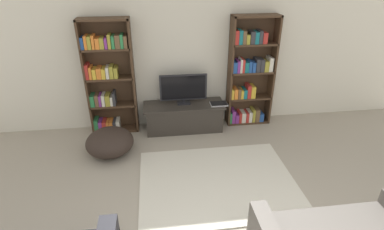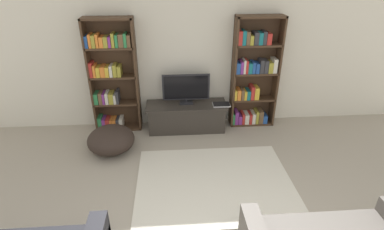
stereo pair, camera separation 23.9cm
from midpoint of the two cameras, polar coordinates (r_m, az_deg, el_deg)
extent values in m
cube|color=silver|center=(5.56, -2.61, 10.86)|extent=(8.80, 0.06, 2.60)
cube|color=#422D1E|center=(5.59, -20.60, 6.30)|extent=(0.04, 0.30, 2.06)
cube|color=#422D1E|center=(5.46, -12.32, 6.96)|extent=(0.04, 0.30, 2.06)
cube|color=#422D1E|center=(5.63, -16.34, 7.11)|extent=(0.84, 0.04, 2.06)
cube|color=#422D1E|center=(5.27, -18.00, 17.00)|extent=(0.84, 0.30, 0.04)
cube|color=#422D1E|center=(5.92, -15.24, -2.55)|extent=(0.81, 0.30, 0.04)
cube|color=#2D7F47|center=(5.91, -18.76, -1.66)|extent=(0.07, 0.24, 0.23)
cube|color=#7F338C|center=(5.90, -18.07, -1.77)|extent=(0.06, 0.24, 0.20)
cube|color=#B72D28|center=(5.89, -17.39, -1.78)|extent=(0.07, 0.24, 0.19)
cube|color=orange|center=(5.88, -16.80, -1.79)|extent=(0.04, 0.24, 0.18)
cube|color=orange|center=(5.87, -16.22, -1.75)|extent=(0.06, 0.24, 0.18)
cube|color=#333338|center=(5.86, -15.60, -1.74)|extent=(0.05, 0.24, 0.17)
cube|color=silver|center=(5.85, -15.00, -1.65)|extent=(0.06, 0.24, 0.19)
cube|color=#422D1E|center=(5.69, -15.86, 1.96)|extent=(0.81, 0.30, 0.04)
cube|color=#2D7F47|center=(5.70, -19.48, 2.75)|extent=(0.07, 0.24, 0.20)
cube|color=brown|center=(5.68, -18.73, 2.86)|extent=(0.06, 0.24, 0.21)
cube|color=#7F338C|center=(5.67, -18.17, 2.84)|extent=(0.04, 0.24, 0.20)
cube|color=silver|center=(5.66, -17.62, 2.90)|extent=(0.06, 0.24, 0.21)
cube|color=#9E9333|center=(5.65, -16.85, 2.91)|extent=(0.08, 0.24, 0.20)
cube|color=silver|center=(5.64, -16.18, 2.82)|extent=(0.04, 0.24, 0.17)
cube|color=#333338|center=(5.62, -15.73, 3.18)|extent=(0.04, 0.24, 0.24)
cube|color=#422D1E|center=(5.51, -16.53, 6.82)|extent=(0.81, 0.30, 0.04)
cube|color=#B72D28|center=(5.52, -20.45, 7.88)|extent=(0.05, 0.24, 0.26)
cube|color=orange|center=(5.51, -19.86, 7.70)|extent=(0.04, 0.24, 0.21)
cube|color=gold|center=(5.50, -19.21, 7.59)|extent=(0.06, 0.24, 0.17)
cube|color=orange|center=(5.49, -18.41, 7.73)|extent=(0.08, 0.24, 0.19)
cube|color=gold|center=(5.47, -17.62, 7.74)|extent=(0.06, 0.24, 0.18)
cube|color=silver|center=(5.46, -16.95, 7.89)|extent=(0.05, 0.24, 0.20)
cube|color=#9E9333|center=(5.45, -16.27, 8.02)|extent=(0.07, 0.24, 0.21)
cube|color=#9E9333|center=(5.44, -15.49, 7.95)|extent=(0.06, 0.24, 0.18)
cube|color=#422D1E|center=(5.36, -17.26, 11.98)|extent=(0.81, 0.30, 0.04)
cube|color=#234C99|center=(5.39, -21.30, 12.72)|extent=(0.05, 0.24, 0.19)
cube|color=orange|center=(5.38, -20.73, 12.93)|extent=(0.04, 0.24, 0.22)
cube|color=#9E9333|center=(5.36, -20.11, 12.93)|extent=(0.06, 0.24, 0.21)
cube|color=orange|center=(5.35, -19.48, 13.09)|extent=(0.04, 0.24, 0.23)
cube|color=orange|center=(5.34, -18.75, 12.91)|extent=(0.07, 0.24, 0.18)
cube|color=#9E9333|center=(5.33, -17.98, 13.00)|extent=(0.07, 0.24, 0.18)
cube|color=#7F338C|center=(5.32, -17.28, 13.07)|extent=(0.04, 0.24, 0.18)
cube|color=#9E9333|center=(5.30, -16.70, 13.41)|extent=(0.05, 0.24, 0.23)
cube|color=#2D7F47|center=(5.30, -16.05, 13.33)|extent=(0.05, 0.24, 0.21)
cube|color=brown|center=(5.29, -15.25, 13.46)|extent=(0.08, 0.24, 0.22)
cube|color=#2D7F47|center=(5.28, -14.49, 13.58)|extent=(0.05, 0.24, 0.23)
cube|color=brown|center=(5.27, -13.82, 13.50)|extent=(0.06, 0.24, 0.20)
cube|color=#422D1E|center=(5.58, 6.05, 7.88)|extent=(0.04, 0.30, 2.06)
cube|color=#422D1E|center=(5.82, 13.87, 8.04)|extent=(0.04, 0.30, 2.06)
cube|color=#422D1E|center=(5.81, 9.67, 8.41)|extent=(0.84, 0.04, 2.06)
cube|color=#422D1E|center=(5.45, 10.93, 18.08)|extent=(0.84, 0.30, 0.04)
cube|color=#422D1E|center=(6.09, 9.28, -1.05)|extent=(0.81, 0.30, 0.04)
cube|color=#2D7F47|center=(5.93, 6.04, -0.28)|extent=(0.04, 0.24, 0.21)
cube|color=#7F338C|center=(5.93, 6.58, -0.06)|extent=(0.07, 0.24, 0.26)
cube|color=#7F338C|center=(5.97, 7.24, -0.41)|extent=(0.06, 0.24, 0.17)
cube|color=#B72D28|center=(5.97, 7.82, -0.20)|extent=(0.05, 0.24, 0.21)
cube|color=silver|center=(5.99, 8.46, -0.20)|extent=(0.08, 0.24, 0.20)
cube|color=#B72D28|center=(6.01, 9.12, -0.16)|extent=(0.05, 0.24, 0.20)
cube|color=silver|center=(6.03, 9.70, -0.07)|extent=(0.06, 0.24, 0.21)
cube|color=#9E9333|center=(6.04, 10.31, 0.15)|extent=(0.05, 0.24, 0.25)
cube|color=brown|center=(6.06, 10.99, 0.21)|extent=(0.08, 0.24, 0.26)
cube|color=#234C99|center=(6.10, 11.72, -0.14)|extent=(0.08, 0.24, 0.16)
cube|color=#422D1E|center=(5.87, 9.65, 3.39)|extent=(0.81, 0.30, 0.04)
cube|color=gold|center=(5.72, 6.31, 4.20)|extent=(0.05, 0.24, 0.19)
cube|color=orange|center=(5.73, 6.98, 4.25)|extent=(0.07, 0.24, 0.19)
cube|color=brown|center=(5.75, 7.62, 4.29)|extent=(0.05, 0.24, 0.20)
cube|color=gold|center=(5.77, 8.13, 4.17)|extent=(0.05, 0.24, 0.16)
cube|color=#196B75|center=(5.78, 8.71, 4.24)|extent=(0.06, 0.24, 0.17)
cube|color=#B72D28|center=(5.78, 9.42, 4.62)|extent=(0.07, 0.24, 0.25)
cube|color=gold|center=(5.81, 10.17, 4.54)|extent=(0.08, 0.24, 0.23)
cube|color=#422D1E|center=(5.68, 10.05, 8.15)|extent=(0.81, 0.30, 0.04)
cube|color=#234C99|center=(5.54, 6.72, 9.17)|extent=(0.08, 0.24, 0.20)
cube|color=#7F338C|center=(5.55, 7.40, 9.28)|extent=(0.05, 0.24, 0.22)
cube|color=silver|center=(5.56, 7.89, 9.42)|extent=(0.04, 0.24, 0.24)
cube|color=#B72D28|center=(5.57, 8.31, 9.40)|extent=(0.04, 0.24, 0.24)
cube|color=#196B75|center=(5.60, 8.91, 9.17)|extent=(0.07, 0.24, 0.19)
cube|color=#234C99|center=(5.61, 9.57, 9.23)|extent=(0.05, 0.24, 0.20)
cube|color=#234C99|center=(5.64, 10.23, 9.15)|extent=(0.06, 0.24, 0.18)
cube|color=#333338|center=(5.65, 11.01, 9.44)|extent=(0.07, 0.24, 0.24)
cube|color=#333338|center=(5.68, 11.77, 9.39)|extent=(0.07, 0.24, 0.23)
cube|color=#9E9333|center=(5.71, 12.55, 9.22)|extent=(0.08, 0.24, 0.19)
cube|color=silver|center=(5.73, 13.35, 9.52)|extent=(0.07, 0.24, 0.25)
cube|color=#422D1E|center=(5.54, 10.49, 13.19)|extent=(0.81, 0.30, 0.04)
cube|color=#B72D28|center=(5.40, 7.00, 14.56)|extent=(0.07, 0.24, 0.24)
cube|color=#196B75|center=(5.42, 7.74, 14.58)|extent=(0.06, 0.24, 0.24)
cube|color=brown|center=(5.44, 8.43, 14.52)|extent=(0.06, 0.24, 0.23)
cube|color=#9E9333|center=(5.46, 9.10, 14.17)|extent=(0.06, 0.24, 0.16)
cube|color=#333338|center=(5.48, 9.93, 14.43)|extent=(0.08, 0.24, 0.21)
cube|color=#196B75|center=(5.50, 10.72, 14.37)|extent=(0.07, 0.24, 0.21)
cube|color=#333338|center=(5.52, 11.44, 14.45)|extent=(0.06, 0.24, 0.22)
cube|color=#B72D28|center=(5.55, 12.22, 14.27)|extent=(0.08, 0.24, 0.19)
cube|color=#332D28|center=(5.65, -2.74, -0.51)|extent=(1.40, 0.51, 0.48)
cube|color=#332D28|center=(5.54, -2.80, 1.84)|extent=(1.49, 0.54, 0.04)
cube|color=black|center=(5.56, -2.85, 2.35)|extent=(0.24, 0.16, 0.03)
cylinder|color=black|center=(5.55, -2.85, 2.72)|extent=(0.04, 0.04, 0.05)
cube|color=black|center=(5.44, -2.92, 5.28)|extent=(0.86, 0.04, 0.48)
cube|color=black|center=(5.42, -2.90, 5.21)|extent=(0.80, 0.00, 0.43)
cube|color=#B7B7BC|center=(5.53, 3.89, 2.11)|extent=(0.31, 0.21, 0.02)
cube|color=black|center=(5.52, 3.90, 2.23)|extent=(0.30, 0.20, 0.00)
cube|color=beige|center=(4.46, 3.30, -12.52)|extent=(2.24, 1.74, 0.02)
ellipsoid|color=#2D231E|center=(5.15, -16.65, -5.00)|extent=(0.77, 0.77, 0.43)
camera|label=1|loc=(0.12, -91.45, -0.74)|focal=28.00mm
camera|label=2|loc=(0.12, 88.55, 0.74)|focal=28.00mm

